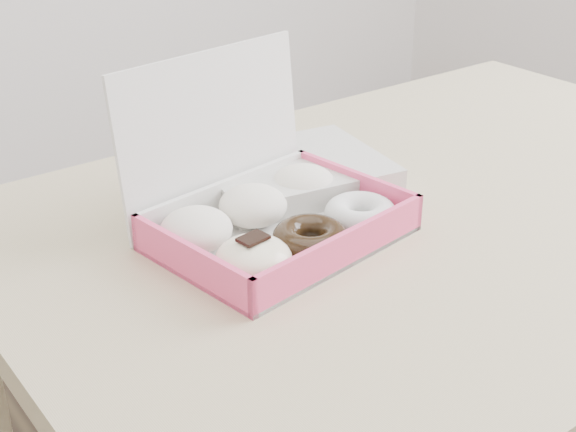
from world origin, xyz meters
TOP-DOWN VIEW (x-y plane):
  - table at (0.00, 0.00)m, footprint 1.20×0.80m
  - donut_box at (-0.25, 0.04)m, footprint 0.32×0.28m
  - newspapers at (-0.13, 0.14)m, footprint 0.28×0.24m

SIDE VIEW (x-z plane):
  - table at x=0.00m, z-range 0.30..1.05m
  - newspapers at x=-0.13m, z-range 0.75..0.79m
  - donut_box at x=-0.25m, z-range 0.68..0.89m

